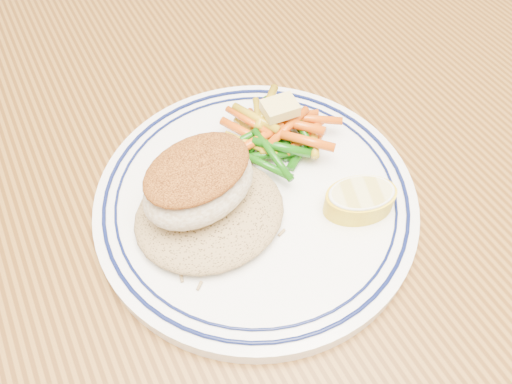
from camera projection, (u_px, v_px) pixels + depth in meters
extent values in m
cube|color=#533010|center=(245.00, 269.00, 0.40)|extent=(1.50, 0.90, 0.04)
cylinder|color=#533010|center=(443.00, 77.00, 1.09)|extent=(0.07, 0.07, 0.71)
cylinder|color=white|center=(256.00, 201.00, 0.41)|extent=(0.26, 0.26, 0.01)
torus|color=#0A113F|center=(256.00, 195.00, 0.40)|extent=(0.24, 0.24, 0.00)
torus|color=#0A113F|center=(256.00, 195.00, 0.40)|extent=(0.23, 0.23, 0.00)
ellipsoid|color=olive|center=(209.00, 211.00, 0.38)|extent=(0.12, 0.10, 0.02)
ellipsoid|color=beige|center=(199.00, 186.00, 0.36)|extent=(0.10, 0.08, 0.04)
ellipsoid|color=#934E17|center=(197.00, 169.00, 0.35)|extent=(0.09, 0.07, 0.02)
cylinder|color=#12510A|center=(277.00, 140.00, 0.43)|extent=(0.01, 0.05, 0.01)
cylinder|color=#12510A|center=(273.00, 150.00, 0.42)|extent=(0.03, 0.04, 0.01)
cylinder|color=#12510A|center=(275.00, 117.00, 0.44)|extent=(0.04, 0.04, 0.01)
cylinder|color=#C94A0A|center=(279.00, 132.00, 0.43)|extent=(0.03, 0.05, 0.01)
cylinder|color=#12510A|center=(304.00, 145.00, 0.42)|extent=(0.05, 0.04, 0.01)
cylinder|color=#C94A0A|center=(260.00, 131.00, 0.43)|extent=(0.02, 0.06, 0.01)
cylinder|color=#12510A|center=(266.00, 155.00, 0.41)|extent=(0.05, 0.03, 0.01)
cylinder|color=#B28F13|center=(254.00, 136.00, 0.43)|extent=(0.01, 0.05, 0.01)
cylinder|color=#C94A0A|center=(283.00, 131.00, 0.43)|extent=(0.02, 0.05, 0.01)
cylinder|color=#C94A0A|center=(300.00, 121.00, 0.44)|extent=(0.01, 0.05, 0.01)
cylinder|color=#B28F13|center=(248.00, 134.00, 0.43)|extent=(0.05, 0.04, 0.01)
cylinder|color=#12510A|center=(277.00, 122.00, 0.43)|extent=(0.02, 0.06, 0.01)
cylinder|color=#12510A|center=(300.00, 130.00, 0.43)|extent=(0.01, 0.05, 0.01)
cylinder|color=#12510A|center=(267.00, 134.00, 0.42)|extent=(0.05, 0.02, 0.01)
cylinder|color=#B28F13|center=(313.00, 134.00, 0.42)|extent=(0.03, 0.05, 0.01)
cylinder|color=#C94A0A|center=(274.00, 118.00, 0.43)|extent=(0.01, 0.05, 0.01)
cylinder|color=#C94A0A|center=(290.00, 115.00, 0.44)|extent=(0.05, 0.02, 0.01)
cylinder|color=#12510A|center=(264.00, 164.00, 0.40)|extent=(0.03, 0.05, 0.01)
cylinder|color=#C94A0A|center=(306.00, 136.00, 0.42)|extent=(0.05, 0.02, 0.01)
cylinder|color=#B28F13|center=(251.00, 144.00, 0.41)|extent=(0.03, 0.04, 0.01)
cylinder|color=#C94A0A|center=(245.00, 133.00, 0.42)|extent=(0.03, 0.05, 0.01)
cylinder|color=#12510A|center=(281.00, 147.00, 0.41)|extent=(0.04, 0.04, 0.01)
cylinder|color=#B28F13|center=(259.00, 125.00, 0.43)|extent=(0.03, 0.06, 0.01)
cylinder|color=#12510A|center=(299.00, 123.00, 0.42)|extent=(0.01, 0.06, 0.01)
cylinder|color=#C94A0A|center=(252.00, 143.00, 0.41)|extent=(0.06, 0.01, 0.01)
cylinder|color=#C94A0A|center=(307.00, 118.00, 0.43)|extent=(0.05, 0.04, 0.01)
cylinder|color=#C94A0A|center=(293.00, 124.00, 0.42)|extent=(0.04, 0.05, 0.02)
cylinder|color=#12510A|center=(249.00, 136.00, 0.42)|extent=(0.06, 0.01, 0.01)
cylinder|color=#12510A|center=(272.00, 154.00, 0.40)|extent=(0.01, 0.06, 0.01)
cylinder|color=#C94A0A|center=(308.00, 141.00, 0.41)|extent=(0.04, 0.04, 0.01)
cylinder|color=#B28F13|center=(266.00, 107.00, 0.43)|extent=(0.04, 0.04, 0.01)
cylinder|color=#C94A0A|center=(247.00, 120.00, 0.42)|extent=(0.02, 0.04, 0.01)
cylinder|color=#C94A0A|center=(289.00, 126.00, 0.42)|extent=(0.05, 0.02, 0.01)
cylinder|color=#B28F13|center=(256.00, 118.00, 0.42)|extent=(0.03, 0.05, 0.01)
cube|color=#DEC96C|center=(280.00, 108.00, 0.41)|extent=(0.03, 0.02, 0.01)
torus|color=white|center=(362.00, 193.00, 0.38)|extent=(0.07, 0.07, 0.00)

